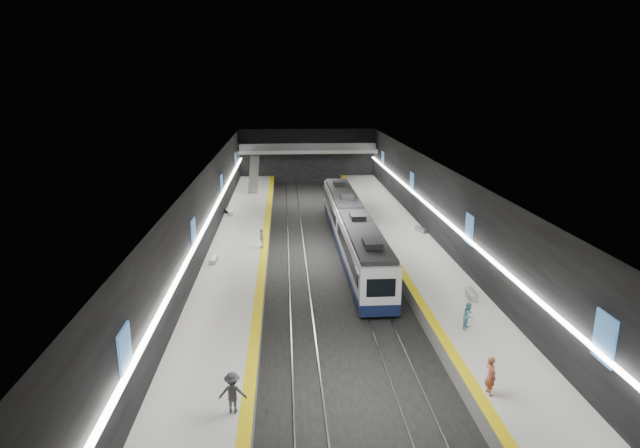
{
  "coord_description": "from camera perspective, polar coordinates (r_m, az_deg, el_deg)",
  "views": [
    {
      "loc": [
        -3.46,
        -44.65,
        15.06
      ],
      "look_at": [
        -0.27,
        2.66,
        2.2
      ],
      "focal_mm": 30.0,
      "sensor_mm": 36.0,
      "label": 1
    }
  ],
  "objects": [
    {
      "name": "mezzanine_bridge",
      "position": [
        78.29,
        -1.31,
        7.82
      ],
      "size": [
        20.0,
        3.0,
        1.5
      ],
      "color": "gray",
      "rests_on": "wall_left"
    },
    {
      "name": "tactile_strip_right",
      "position": [
        47.62,
        6.92,
        -2.09
      ],
      "size": [
        0.6,
        70.0,
        0.02
      ],
      "primitive_type": "cube",
      "color": "#DAC10B",
      "rests_on": "platform_right"
    },
    {
      "name": "passenger_right_b",
      "position": [
        32.58,
        15.56,
        -9.42
      ],
      "size": [
        0.97,
        1.0,
        1.62
      ],
      "primitive_type": "imported",
      "rotation": [
        0.0,
        0.0,
        0.88
      ],
      "color": "teal",
      "rests_on": "platform_right"
    },
    {
      "name": "passenger_left_a",
      "position": [
        46.1,
        -6.23,
        -1.55
      ],
      "size": [
        0.62,
        1.07,
        1.72
      ],
      "primitive_type": "imported",
      "rotation": [
        0.0,
        0.0,
        -1.37
      ],
      "color": "silver",
      "rests_on": "platform_left"
    },
    {
      "name": "platform_left",
      "position": [
        47.13,
        -8.6,
        -2.99
      ],
      "size": [
        5.0,
        70.0,
        1.0
      ],
      "primitive_type": "cube",
      "color": "slate",
      "rests_on": "ground"
    },
    {
      "name": "tactile_strip_left",
      "position": [
        46.84,
        -5.94,
        -2.35
      ],
      "size": [
        0.6,
        70.0,
        0.02
      ],
      "primitive_type": "cube",
      "color": "#DAC10B",
      "rests_on": "platform_left"
    },
    {
      "name": "tile_surface_right",
      "position": [
        48.07,
        9.5,
        -2.03
      ],
      "size": [
        5.0,
        70.0,
        0.02
      ],
      "primitive_type": "cube",
      "color": "#B5B5AF",
      "rests_on": "platform_right"
    },
    {
      "name": "wall_back",
      "position": [
        80.48,
        -1.37,
        7.27
      ],
      "size": [
        20.0,
        0.04,
        8.0
      ],
      "primitive_type": "cube",
      "color": "black",
      "rests_on": "ground"
    },
    {
      "name": "ceiling",
      "position": [
        45.33,
        0.57,
        6.22
      ],
      "size": [
        20.0,
        70.0,
        0.04
      ],
      "primitive_type": "cube",
      "rotation": [
        3.14,
        0.0,
        0.0
      ],
      "color": "beige",
      "rests_on": "wall_left"
    },
    {
      "name": "wall_right",
      "position": [
        47.93,
        12.57,
        1.46
      ],
      "size": [
        0.04,
        70.0,
        8.0
      ],
      "primitive_type": "cube",
      "color": "black",
      "rests_on": "ground"
    },
    {
      "name": "ad_posters",
      "position": [
        46.98,
        0.46,
        2.19
      ],
      "size": [
        19.94,
        53.5,
        2.2
      ],
      "color": "#396CAD",
      "rests_on": "wall_left"
    },
    {
      "name": "bench_left_far",
      "position": [
        58.36,
        -9.69,
        1.26
      ],
      "size": [
        1.06,
        2.08,
        0.49
      ],
      "primitive_type": "cube",
      "rotation": [
        0.0,
        0.0,
        0.26
      ],
      "color": "#99999E",
      "rests_on": "platform_left"
    },
    {
      "name": "bench_right_near",
      "position": [
        37.29,
        15.88,
        -7.25
      ],
      "size": [
        0.58,
        1.7,
        0.41
      ],
      "primitive_type": "cube",
      "rotation": [
        0.0,
        0.0,
        -0.07
      ],
      "color": "#99999E",
      "rests_on": "platform_right"
    },
    {
      "name": "rails",
      "position": [
        47.23,
        0.54,
        -3.34
      ],
      "size": [
        6.52,
        70.0,
        0.12
      ],
      "color": "gray",
      "rests_on": "ground"
    },
    {
      "name": "bench_right_far",
      "position": [
        51.8,
        10.78,
        -0.61
      ],
      "size": [
        0.88,
        1.73,
        0.41
      ],
      "primitive_type": "cube",
      "rotation": [
        0.0,
        0.0,
        0.26
      ],
      "color": "#99999E",
      "rests_on": "platform_right"
    },
    {
      "name": "tile_surface_left",
      "position": [
        46.98,
        -8.62,
        -2.4
      ],
      "size": [
        5.0,
        70.0,
        0.02
      ],
      "primitive_type": "cube",
      "color": "#B5B5AF",
      "rests_on": "platform_left"
    },
    {
      "name": "passenger_left_b",
      "position": [
        24.53,
        -9.31,
        -17.36
      ],
      "size": [
        1.26,
        0.77,
        1.9
      ],
      "primitive_type": "imported",
      "rotation": [
        0.0,
        0.0,
        3.09
      ],
      "color": "#3C3C44",
      "rests_on": "platform_left"
    },
    {
      "name": "cove_light_right",
      "position": [
        47.92,
        12.32,
        1.23
      ],
      "size": [
        0.25,
        68.6,
        0.12
      ],
      "primitive_type": "cube",
      "color": "white",
      "rests_on": "wall_right"
    },
    {
      "name": "passenger_right_a",
      "position": [
        26.58,
        17.74,
        -15.18
      ],
      "size": [
        0.54,
        0.74,
        1.89
      ],
      "primitive_type": "imported",
      "rotation": [
        0.0,
        0.0,
        1.7
      ],
      "color": "#B65D44",
      "rests_on": "platform_right"
    },
    {
      "name": "escalator",
      "position": [
        71.8,
        -7.06,
        5.31
      ],
      "size": [
        1.2,
        7.5,
        3.92
      ],
      "primitive_type": "cube",
      "rotation": [
        0.44,
        0.0,
        0.0
      ],
      "color": "#99999E",
      "rests_on": "platform_left"
    },
    {
      "name": "bench_left_near",
      "position": [
        43.4,
        -11.31,
        -3.75
      ],
      "size": [
        0.54,
        1.68,
        0.41
      ],
      "primitive_type": "cube",
      "rotation": [
        0.0,
        0.0,
        -0.05
      ],
      "color": "#99999E",
      "rests_on": "platform_left"
    },
    {
      "name": "wall_left",
      "position": [
        46.46,
        -11.84,
        1.08
      ],
      "size": [
        0.04,
        70.0,
        8.0
      ],
      "primitive_type": "cube",
      "color": "black",
      "rests_on": "ground"
    },
    {
      "name": "train",
      "position": [
        48.26,
        3.38,
        -0.31
      ],
      "size": [
        2.69,
        30.05,
        3.6
      ],
      "color": "#10193A",
      "rests_on": "ground"
    },
    {
      "name": "platform_right",
      "position": [
        48.22,
        9.48,
        -2.61
      ],
      "size": [
        5.0,
        70.0,
        1.0
      ],
      "primitive_type": "cube",
      "color": "slate",
      "rests_on": "ground"
    },
    {
      "name": "cove_light_left",
      "position": [
        46.48,
        -11.58,
        0.84
      ],
      "size": [
        0.25,
        68.6,
        0.12
      ],
      "primitive_type": "cube",
      "color": "white",
      "rests_on": "wall_left"
    },
    {
      "name": "ground",
      "position": [
        47.24,
        0.54,
        -3.41
      ],
      "size": [
        70.0,
        70.0,
        0.0
      ],
      "primitive_type": "plane",
      "color": "black",
      "rests_on": "ground"
    }
  ]
}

